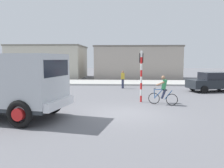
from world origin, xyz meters
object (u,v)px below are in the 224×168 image
Objects in this scene: cyclist at (163,90)px; car_red_near at (213,82)px; traffic_light_pole at (141,69)px; truck_foreground at (5,82)px; pedestrian_near_kerb at (123,79)px.

cyclist reaches higher than car_red_near.
traffic_light_pole is at bearing -141.21° from car_red_near.
cyclist is 0.40× the size of car_red_near.
car_red_near is at bearing 36.79° from truck_foreground.
cyclist is 1.96m from traffic_light_pole.
truck_foreground is 1.81× the size of traffic_light_pole.
pedestrian_near_kerb is at bearing 166.92° from car_red_near.
cyclist is at bearing 24.65° from truck_foreground.
car_red_near is at bearing -13.08° from pedestrian_near_kerb.
traffic_light_pole is at bearing -79.97° from pedestrian_near_kerb.
traffic_light_pole is at bearing 34.73° from truck_foreground.
cyclist is at bearing -37.25° from traffic_light_pole.
truck_foreground reaches higher than cyclist.
cyclist is 0.54× the size of traffic_light_pole.
truck_foreground is 1.35× the size of car_red_near.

